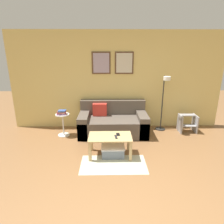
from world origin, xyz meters
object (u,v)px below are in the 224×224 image
Objects in this scene: coffee_table at (110,140)px; storage_bin at (113,151)px; book_stack at (62,112)px; remote_control at (116,137)px; side_table at (63,123)px; cell_phone at (118,134)px; step_stool at (187,123)px; floor_lamp at (164,98)px; couch at (113,123)px.

coffee_table is 1.84× the size of storage_bin.
remote_control is (1.29, -1.05, -0.18)m from book_stack.
side_table is 1.67m from remote_control.
cell_phone reaches higher than coffee_table.
storage_bin is 2.32m from step_stool.
floor_lamp is (1.32, 1.25, 0.80)m from storage_bin.
floor_lamp is at bearing 38.62° from cell_phone.
remote_control is at bearing -134.50° from floor_lamp.
couch is 1.18m from storage_bin.
floor_lamp is at bearing 38.57° from remote_control.
cell_phone is (0.16, 0.07, 0.09)m from coffee_table.
cell_phone is at bearing 41.11° from storage_bin.
step_stool reaches higher than cell_phone.
floor_lamp is 6.28× the size of book_stack.
couch reaches higher than cell_phone.
remote_control is 0.14m from cell_phone.
cell_phone is at bearing -149.40° from step_stool.
storage_bin is 0.35m from cell_phone.
floor_lamp reaches higher than step_stool.
step_stool is (1.92, 1.24, -0.19)m from remote_control.
side_table reaches higher than coffee_table.
side_table is 3.21m from step_stool.
floor_lamp is 1.75m from cell_phone.
book_stack is (-2.56, -0.23, -0.29)m from floor_lamp.
side_table reaches higher than cell_phone.
storage_bin is at bearing -148.77° from step_stool.
couch is 7.34× the size of book_stack.
book_stack is 3.24m from step_stool.
coffee_table is at bearing -161.35° from cell_phone.
couch reaches higher than side_table.
side_table is at bearing 139.92° from storage_bin.
side_table is (-2.55, -0.22, -0.57)m from floor_lamp.
side_table is at bearing 45.99° from book_stack.
cell_phone is 2.19m from step_stool.
floor_lamp is (1.38, 1.23, 0.56)m from coffee_table.
storage_bin is 3.13× the size of remote_control.
side_table is at bearing 139.88° from cell_phone.
storage_bin is 0.32× the size of floor_lamp.
coffee_table is 1.54× the size of side_table.
couch is 1.08m from cell_phone.
coffee_table is at bearing -40.79° from side_table.
step_stool is at bearing 25.85° from remote_control.
book_stack is 1.66× the size of cell_phone.
couch is at bearing 88.81° from storage_bin.
remote_control is at bearing -39.25° from book_stack.
floor_lamp is at bearing 5.22° from book_stack.
coffee_table reaches higher than storage_bin.
cell_phone is at bearing -85.63° from couch.
floor_lamp is at bearing 3.92° from couch.
book_stack reaches higher than side_table.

